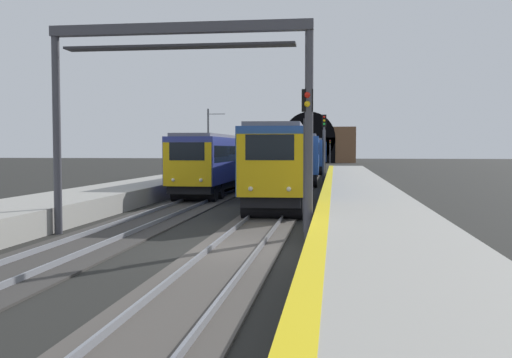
% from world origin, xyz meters
% --- Properties ---
extents(ground_plane, '(320.00, 320.00, 0.00)m').
position_xyz_m(ground_plane, '(0.00, 0.00, 0.00)').
color(ground_plane, black).
extents(platform_right, '(112.00, 4.02, 0.92)m').
position_xyz_m(platform_right, '(0.00, -4.24, 0.46)').
color(platform_right, '#9E9B93').
rests_on(platform_right, ground_plane).
extents(platform_right_edge_strip, '(112.00, 0.50, 0.01)m').
position_xyz_m(platform_right_edge_strip, '(0.00, -2.48, 0.93)').
color(platform_right_edge_strip, yellow).
rests_on(platform_right_edge_strip, platform_right).
extents(track_main_line, '(160.00, 2.66, 0.21)m').
position_xyz_m(track_main_line, '(0.00, 0.00, 0.04)').
color(track_main_line, '#4C4742').
rests_on(track_main_line, ground_plane).
extents(track_adjacent_line, '(160.00, 3.17, 0.21)m').
position_xyz_m(track_adjacent_line, '(0.00, 4.86, 0.04)').
color(track_adjacent_line, '#383533').
rests_on(track_adjacent_line, ground_plane).
extents(train_main_approaching, '(83.02, 3.38, 4.19)m').
position_xyz_m(train_main_approaching, '(48.64, -0.00, 2.41)').
color(train_main_approaching, '#264C99').
rests_on(train_main_approaching, ground_plane).
extents(train_adjacent_platform, '(41.13, 3.14, 4.81)m').
position_xyz_m(train_adjacent_platform, '(34.50, 4.86, 2.26)').
color(train_adjacent_platform, navy).
rests_on(train_adjacent_platform, ground_plane).
extents(railway_signal_near, '(0.39, 0.38, 5.03)m').
position_xyz_m(railway_signal_near, '(2.82, -1.98, 2.96)').
color(railway_signal_near, '#4C4C54').
rests_on(railway_signal_near, ground_plane).
extents(railway_signal_mid, '(0.39, 0.38, 5.93)m').
position_xyz_m(railway_signal_mid, '(33.96, -1.98, 3.55)').
color(railway_signal_mid, '#4C4C54').
rests_on(railway_signal_mid, ground_plane).
extents(railway_signal_far, '(0.39, 0.38, 4.71)m').
position_xyz_m(railway_signal_far, '(98.58, -1.98, 2.78)').
color(railway_signal_far, '#38383D').
rests_on(railway_signal_far, ground_plane).
extents(overhead_signal_gantry, '(0.70, 9.20, 7.34)m').
position_xyz_m(overhead_signal_gantry, '(2.81, 2.43, 5.57)').
color(overhead_signal_gantry, '#3F3F47').
rests_on(overhead_signal_gantry, ground_plane).
extents(tunnel_portal, '(2.24, 19.36, 10.84)m').
position_xyz_m(tunnel_portal, '(108.52, 2.43, 3.82)').
color(tunnel_portal, brown).
rests_on(tunnel_portal, ground_plane).
extents(catenary_mast_near, '(0.22, 2.08, 7.57)m').
position_xyz_m(catenary_mast_near, '(49.64, 11.48, 3.89)').
color(catenary_mast_near, '#595B60').
rests_on(catenary_mast_near, ground_plane).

